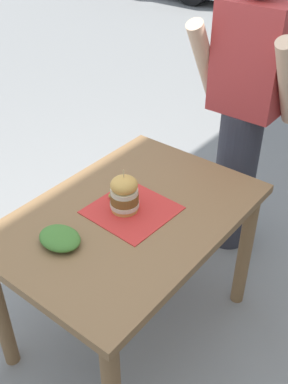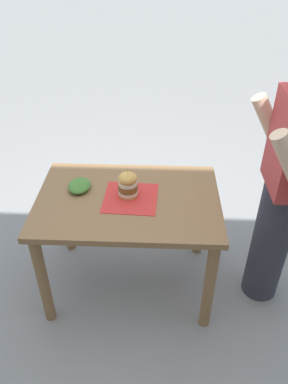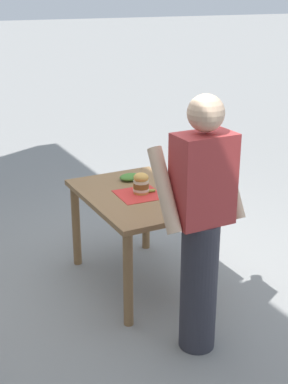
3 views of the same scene
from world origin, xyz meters
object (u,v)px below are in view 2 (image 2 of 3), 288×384
at_px(diner_across_table, 284,189).
at_px(pickle_spear, 132,187).
at_px(patio_table, 128,214).
at_px(side_salad, 79,186).
at_px(sandwich, 127,184).

bearing_deg(diner_across_table, pickle_spear, -97.96).
relative_size(pickle_spear, diner_across_table, 0.04).
xyz_separation_m(patio_table, pickle_spear, (-0.10, 0.02, 0.14)).
bearing_deg(patio_table, side_salad, -105.05).
bearing_deg(diner_across_table, side_salad, -95.35).
xyz_separation_m(patio_table, diner_across_table, (0.03, 0.93, 0.25)).
bearing_deg(diner_across_table, patio_table, -91.91).
bearing_deg(pickle_spear, patio_table, -12.63).
height_order(sandwich, diner_across_table, diner_across_table).
relative_size(sandwich, diner_across_table, 0.12).
relative_size(patio_table, pickle_spear, 15.65).
relative_size(patio_table, sandwich, 5.71).
height_order(sandwich, pickle_spear, sandwich).
xyz_separation_m(pickle_spear, side_salad, (0.01, -0.34, 0.01)).
bearing_deg(sandwich, pickle_spear, 160.67).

